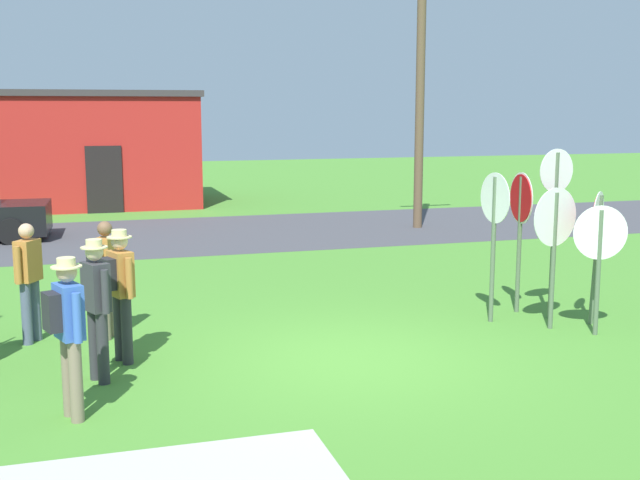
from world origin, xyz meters
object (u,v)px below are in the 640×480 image
Objects in this scene: stop_sign_rear_right at (597,236)px; person_on_left at (29,276)px; utility_pole at (420,89)px; person_in_teal at (67,327)px; stop_sign_leaning_left at (599,248)px; person_in_blue at (120,286)px; person_near_signs at (105,271)px; person_with_sunhat at (97,302)px; stop_sign_far_back at (555,206)px; stop_sign_tallest at (494,220)px; stop_sign_leaning_right at (520,217)px; stop_sign_low_front at (554,233)px.

person_on_left is (-8.14, 1.43, -0.41)m from stop_sign_rear_right.
utility_pole is at bearing 81.73° from stop_sign_rear_right.
utility_pole is 14.96m from person_in_teal.
person_in_blue is (-6.66, 0.65, -0.27)m from stop_sign_leaning_left.
person_near_signs is 0.97× the size of person_with_sunhat.
stop_sign_far_back reaches higher than stop_sign_tallest.
stop_sign_leaning_right is at bearing 21.05° from person_in_teal.
stop_sign_tallest is at bearing 158.25° from stop_sign_rear_right.
stop_sign_leaning_right reaches higher than person_in_teal.
person_with_sunhat is (-6.85, -1.04, -0.79)m from stop_sign_far_back.
person_in_teal reaches higher than person_on_left.
stop_sign_tallest is 1.36× the size of person_on_left.
stop_sign_leaning_left is 1.09× the size of person_in_blue.
utility_pole is at bearing 80.46° from stop_sign_leaning_left.
person_in_blue is (-8.42, -9.80, -2.75)m from utility_pole.
person_in_teal is at bearing -160.17° from stop_sign_tallest.
person_in_blue is at bearing 66.13° from person_with_sunhat.
stop_sign_rear_right reaches higher than person_near_signs.
stop_sign_low_front is 7.54m from person_on_left.
stop_sign_rear_right is at bearing -50.23° from stop_sign_far_back.
utility_pole is at bearing 76.37° from stop_sign_leaning_right.
stop_sign_low_front is 1.25× the size of person_on_left.
stop_sign_rear_right reaches higher than person_with_sunhat.
person_near_signs is (-5.70, 0.80, -0.60)m from stop_sign_tallest.
stop_sign_rear_right is 0.88× the size of stop_sign_tallest.
person_in_teal is at bearing -166.63° from stop_sign_low_front.
person_in_blue is 1.91m from person_in_teal.
stop_sign_far_back is at bearing -56.93° from stop_sign_leaning_right.
stop_sign_leaning_right is (-0.31, 0.47, -0.22)m from stop_sign_far_back.
person_in_blue is at bearing -175.69° from stop_sign_tallest.
stop_sign_low_front is (-0.76, -0.04, 0.09)m from stop_sign_rear_right.
utility_pole is 13.21m from person_in_blue.
stop_sign_leaning_left is (0.45, -0.46, -0.17)m from stop_sign_low_front.
stop_sign_leaning_right is 6.42m from person_near_signs.
stop_sign_leaning_left is 6.70m from person_in_blue.
person_on_left is 0.97× the size of person_in_teal.
utility_pole reaches higher than stop_sign_tallest.
utility_pole is 4.13× the size of person_in_blue.
stop_sign_tallest is (-0.66, 0.60, 0.13)m from stop_sign_low_front.
person_in_blue is at bearing -47.79° from person_on_left.
person_in_teal is (-0.47, -3.02, 0.03)m from person_near_signs.
stop_sign_low_front is at bearing -102.46° from utility_pole.
person_on_left is at bearing 168.72° from stop_sign_low_front.
person_in_teal is at bearing -105.60° from person_with_sunhat.
person_near_signs is at bearing 172.68° from stop_sign_far_back.
person_on_left is 0.97× the size of person_in_blue.
person_on_left is (-7.41, 0.45, -0.60)m from stop_sign_leaning_right.
stop_sign_leaning_right is at bearing 126.66° from stop_sign_rear_right.
stop_sign_leaning_right is 1.07× the size of stop_sign_low_front.
stop_sign_leaning_right is 1.56m from stop_sign_leaning_left.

